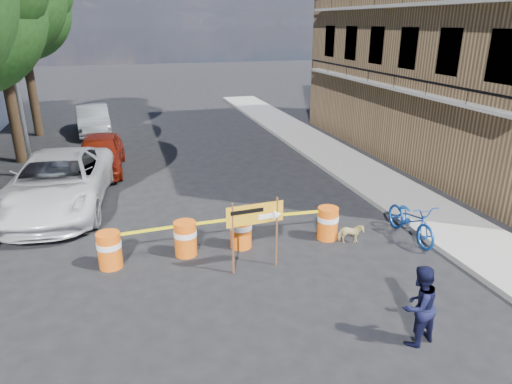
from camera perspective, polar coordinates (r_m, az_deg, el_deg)
ground at (r=10.56m, az=-0.30°, el=-11.31°), size 120.00×120.00×0.00m
sidewalk_east at (r=17.87m, az=13.66°, el=1.98°), size 2.40×40.00×0.15m
apartment_building at (r=22.05m, az=26.38°, el=19.63°), size 8.00×16.00×12.00m
tree_far at (r=26.00m, az=-27.46°, el=19.78°), size 5.04×4.80×8.84m
streetlamp at (r=18.50m, az=-28.00°, el=14.51°), size 1.25×0.18×8.00m
barrel_far_left at (r=11.52m, az=-17.85°, el=-6.84°), size 0.58×0.58×0.90m
barrel_mid_left at (r=11.67m, az=-8.82°, el=-5.67°), size 0.58×0.58×0.90m
barrel_mid_right at (r=11.93m, az=-1.89°, el=-4.82°), size 0.58×0.58×0.90m
barrel_far_right at (r=12.53m, az=8.94°, el=-3.79°), size 0.58×0.58×0.90m
detour_sign at (r=10.56m, az=0.78°, el=-3.34°), size 1.38×0.27×1.78m
pedestrian at (r=8.93m, az=19.66°, el=-13.24°), size 0.89×0.76×1.57m
bicycle at (r=12.87m, az=19.08°, el=-1.26°), size 0.74×1.10×2.10m
dog at (r=12.45m, az=11.76°, el=-5.13°), size 0.72×0.48×0.55m
suv_white at (r=15.56m, az=-23.50°, el=1.11°), size 3.48×6.45×1.72m
sedan_red at (r=19.00m, az=-18.93°, el=4.63°), size 1.95×4.39×1.47m
sedan_silver at (r=25.88m, az=-19.68°, el=8.53°), size 1.90×4.56×1.47m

